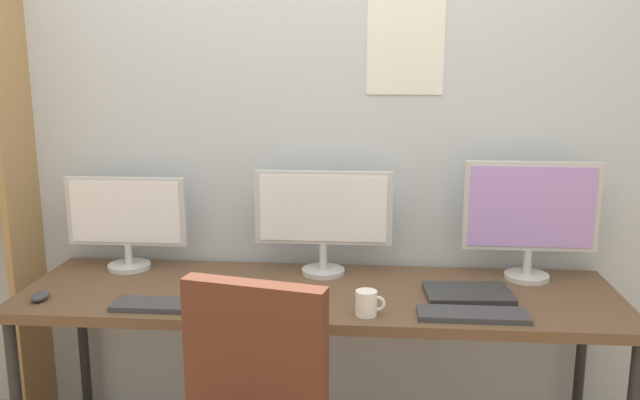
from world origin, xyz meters
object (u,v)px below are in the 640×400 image
(monitor_center, at_px, (323,215))
(desk, at_px, (319,302))
(monitor_left, at_px, (127,218))
(laptop_closed, at_px, (468,293))
(keyboard_left, at_px, (160,305))
(keyboard_right, at_px, (473,314))
(computer_mouse, at_px, (40,296))
(monitor_right, at_px, (531,213))
(coffee_mug, at_px, (367,303))

(monitor_center, bearing_deg, desk, -90.00)
(monitor_left, relative_size, laptop_closed, 1.59)
(keyboard_left, distance_m, laptop_closed, 1.15)
(keyboard_right, bearing_deg, computer_mouse, 178.75)
(keyboard_left, distance_m, computer_mouse, 0.47)
(monitor_center, relative_size, monitor_right, 1.06)
(desk, bearing_deg, monitor_right, 14.23)
(monitor_right, relative_size, computer_mouse, 5.57)
(laptop_closed, bearing_deg, keyboard_left, -173.30)
(monitor_center, bearing_deg, monitor_left, -180.00)
(monitor_center, relative_size, keyboard_right, 1.48)
(monitor_center, height_order, keyboard_right, monitor_center)
(desk, height_order, monitor_left, monitor_left)
(monitor_right, xyz_separation_m, keyboard_right, (-0.28, -0.44, -0.27))
(coffee_mug, bearing_deg, keyboard_right, 1.89)
(monitor_left, height_order, computer_mouse, monitor_left)
(keyboard_right, bearing_deg, coffee_mug, -178.11)
(monitor_left, height_order, laptop_closed, monitor_left)
(coffee_mug, bearing_deg, monitor_left, 156.14)
(monitor_center, distance_m, monitor_right, 0.84)
(computer_mouse, bearing_deg, coffee_mug, -2.20)
(keyboard_right, distance_m, computer_mouse, 1.59)
(keyboard_right, distance_m, coffee_mug, 0.37)
(desk, xyz_separation_m, keyboard_right, (0.56, -0.23, 0.06))
(monitor_center, distance_m, laptop_closed, 0.66)
(laptop_closed, relative_size, coffee_mug, 3.02)
(desk, xyz_separation_m, monitor_center, (0.00, 0.21, 0.30))
(keyboard_left, distance_m, coffee_mug, 0.75)
(computer_mouse, bearing_deg, monitor_center, 21.61)
(monitor_center, bearing_deg, computer_mouse, -158.39)
(monitor_right, xyz_separation_m, coffee_mug, (-0.65, -0.45, -0.23))
(monitor_right, height_order, computer_mouse, monitor_right)
(monitor_center, height_order, computer_mouse, monitor_center)
(desk, relative_size, coffee_mug, 21.84)
(keyboard_left, relative_size, laptop_closed, 1.07)
(monitor_center, distance_m, computer_mouse, 1.13)
(laptop_closed, bearing_deg, monitor_center, 153.99)
(computer_mouse, bearing_deg, monitor_right, 12.32)
(desk, distance_m, keyboard_right, 0.61)
(desk, bearing_deg, laptop_closed, -2.02)
(monitor_left, xyz_separation_m, coffee_mug, (1.03, -0.45, -0.18))
(keyboard_right, height_order, laptop_closed, laptop_closed)
(keyboard_left, bearing_deg, monitor_center, 38.30)
(monitor_left, distance_m, monitor_right, 1.68)
(desk, xyz_separation_m, monitor_left, (-0.84, 0.21, 0.27))
(monitor_center, relative_size, keyboard_left, 1.66)
(monitor_left, xyz_separation_m, laptop_closed, (1.41, -0.23, -0.21))
(monitor_center, height_order, coffee_mug, monitor_center)
(computer_mouse, relative_size, coffee_mug, 0.91)
(monitor_left, bearing_deg, keyboard_left, -57.89)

